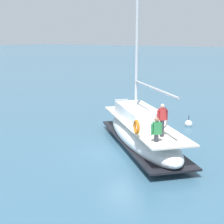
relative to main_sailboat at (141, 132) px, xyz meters
name	(u,v)px	position (x,y,z in m)	size (l,w,h in m)	color
ground_plane	(126,153)	(-1.26, 0.22, -0.90)	(400.00, 400.00, 0.00)	#38607A
main_sailboat	(141,132)	(0.00, 0.00, 0.00)	(8.30, 8.66, 11.89)	silver
mooring_buoy	(188,124)	(5.85, -0.55, -0.74)	(0.54, 0.54, 0.87)	silver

